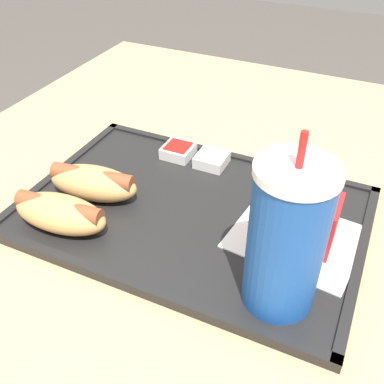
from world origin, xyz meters
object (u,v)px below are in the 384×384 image
object	(u,v)px
hot_dog_near	(92,183)
sauce_cup_mayo	(212,159)
fries_carton	(306,218)
sauce_cup_ketchup	(178,150)
hot_dog_far	(60,213)
soda_cup	(286,239)

from	to	relation	value
hot_dog_near	sauce_cup_mayo	world-z (taller)	hot_dog_near
hot_dog_near	fries_carton	bearing A→B (deg)	-172.71
hot_dog_near	sauce_cup_ketchup	bearing A→B (deg)	-111.98
hot_dog_near	sauce_cup_ketchup	world-z (taller)	hot_dog_near
hot_dog_far	sauce_cup_ketchup	xyz separation A→B (m)	(-0.06, -0.21, -0.01)
sauce_cup_mayo	soda_cup	bearing A→B (deg)	128.40
sauce_cup_ketchup	hot_dog_far	bearing A→B (deg)	74.61
soda_cup	hot_dog_far	distance (m)	0.29
soda_cup	hot_dog_far	world-z (taller)	soda_cup
hot_dog_far	fries_carton	size ratio (longest dim) A/B	1.15
sauce_cup_ketchup	soda_cup	bearing A→B (deg)	136.86
hot_dog_far	sauce_cup_mayo	world-z (taller)	hot_dog_far
soda_cup	fries_carton	world-z (taller)	soda_cup
fries_carton	sauce_cup_ketchup	world-z (taller)	fries_carton
soda_cup	hot_dog_near	bearing A→B (deg)	-12.38
hot_dog_far	hot_dog_near	bearing A→B (deg)	-90.00
fries_carton	sauce_cup_mayo	world-z (taller)	fries_carton
soda_cup	sauce_cup_ketchup	size ratio (longest dim) A/B	4.51
hot_dog_far	sauce_cup_ketchup	world-z (taller)	hot_dog_far
hot_dog_near	fries_carton	world-z (taller)	fries_carton
soda_cup	hot_dog_near	size ratio (longest dim) A/B	1.54
soda_cup	sauce_cup_ketchup	bearing A→B (deg)	-43.14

